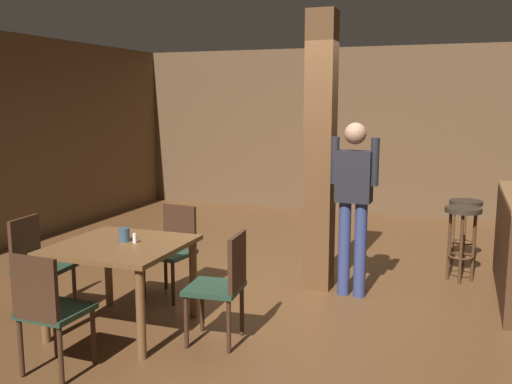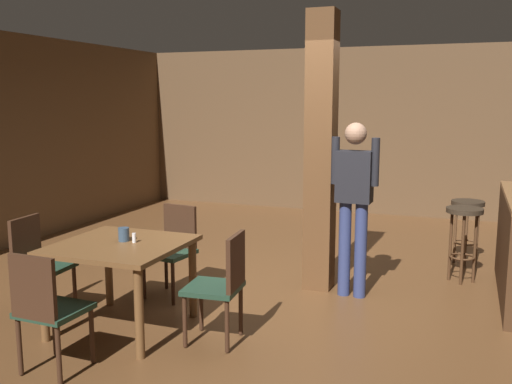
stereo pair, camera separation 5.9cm
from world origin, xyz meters
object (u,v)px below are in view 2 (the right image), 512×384
object	(u,v)px
chair_east	(222,282)
standing_person	(354,197)
chair_south	(47,306)
dining_table	(121,256)
napkin_cup	(124,234)
chair_north	(173,246)
bar_stool_mid	(467,216)
chair_west	(37,261)
salt_shaker	(134,238)
bar_stool_near	(464,226)

from	to	relation	value
chair_east	standing_person	distance (m)	1.72
chair_south	chair_east	xyz separation A→B (m)	(0.94, 0.92, 0.00)
dining_table	napkin_cup	size ratio (longest dim) A/B	8.88
chair_north	bar_stool_mid	bearing A→B (deg)	39.00
chair_east	chair_west	bearing A→B (deg)	-179.13
chair_south	napkin_cup	xyz separation A→B (m)	(0.02, 0.95, 0.30)
dining_table	napkin_cup	distance (m)	0.18
salt_shaker	chair_east	bearing A→B (deg)	-1.29
chair_south	chair_east	bearing A→B (deg)	44.47
standing_person	salt_shaker	bearing A→B (deg)	-137.27
chair_east	standing_person	xyz separation A→B (m)	(0.76, 1.47, 0.50)
bar_stool_near	bar_stool_mid	distance (m)	0.73
dining_table	salt_shaker	distance (m)	0.19
chair_south	salt_shaker	size ratio (longest dim) A/B	10.85
standing_person	bar_stool_mid	distance (m)	1.95
napkin_cup	bar_stool_mid	size ratio (longest dim) A/B	0.15
chair_north	bar_stool_mid	size ratio (longest dim) A/B	1.17
salt_shaker	chair_north	bearing A→B (deg)	96.45
chair_north	standing_person	xyz separation A→B (m)	(1.66, 0.60, 0.50)
napkin_cup	bar_stool_near	bearing A→B (deg)	40.42
chair_east	bar_stool_mid	distance (m)	3.55
chair_west	bar_stool_mid	xyz separation A→B (m)	(3.61, 3.09, 0.07)
chair_north	napkin_cup	bearing A→B (deg)	-91.04
chair_east	bar_stool_mid	bearing A→B (deg)	59.45
standing_person	bar_stool_mid	size ratio (longest dim) A/B	2.26
chair_east	standing_person	bearing A→B (deg)	62.70
chair_west	chair_south	bearing A→B (deg)	-45.98
napkin_cup	salt_shaker	world-z (taller)	napkin_cup
napkin_cup	chair_east	bearing A→B (deg)	-2.14
chair_south	chair_west	world-z (taller)	same
napkin_cup	salt_shaker	distance (m)	0.11
chair_west	dining_table	bearing A→B (deg)	-0.40
bar_stool_mid	napkin_cup	bearing A→B (deg)	-132.04
dining_table	salt_shaker	size ratio (longest dim) A/B	12.53
dining_table	standing_person	bearing A→B (deg)	41.94
chair_north	standing_person	size ratio (longest dim) A/B	0.52
dining_table	chair_west	bearing A→B (deg)	179.60
chair_north	chair_south	distance (m)	1.78
standing_person	bar_stool_mid	xyz separation A→B (m)	(1.05, 1.59, -0.42)
bar_stool_near	chair_south	bearing A→B (deg)	-129.84
dining_table	chair_east	xyz separation A→B (m)	(0.91, 0.03, -0.13)
chair_east	napkin_cup	size ratio (longest dim) A/B	7.69
salt_shaker	standing_person	world-z (taller)	standing_person
napkin_cup	standing_person	world-z (taller)	standing_person
chair_south	chair_west	xyz separation A→B (m)	(-0.86, 0.89, 0.00)
salt_shaker	bar_stool_mid	xyz separation A→B (m)	(2.62, 3.04, -0.21)
chair_south	bar_stool_mid	bearing A→B (deg)	55.42
bar_stool_mid	salt_shaker	bearing A→B (deg)	-130.71
napkin_cup	dining_table	bearing A→B (deg)	-82.89
chair_south	bar_stool_near	distance (m)	4.23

